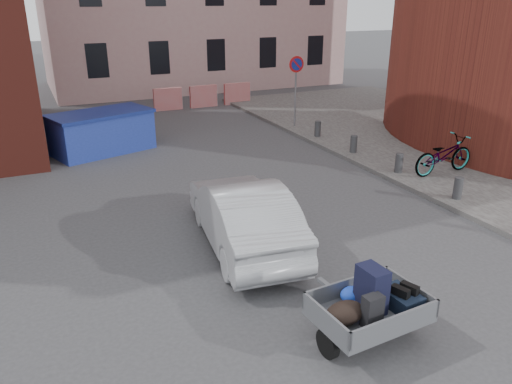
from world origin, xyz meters
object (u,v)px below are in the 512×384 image
silver_car (243,214)px  dumpster (102,132)px  bicycle (444,155)px  trailer (369,306)px

silver_car → dumpster: bearing=-71.9°
bicycle → dumpster: bearing=49.7°
trailer → dumpster: (-1.94, 11.74, 0.07)m
trailer → bicycle: trailer is taller
dumpster → bicycle: dumpster is taller
silver_car → bicycle: 6.94m
trailer → silver_car: silver_car is taller
dumpster → bicycle: size_ratio=1.73×
trailer → dumpster: bearing=95.9°
dumpster → silver_car: 8.26m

